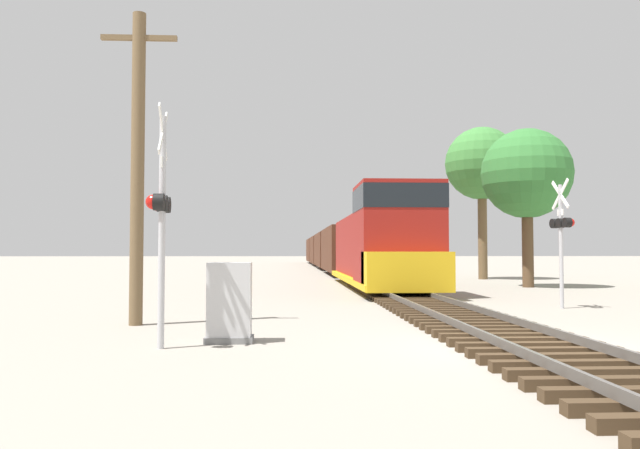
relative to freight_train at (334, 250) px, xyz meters
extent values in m
plane|color=gray|center=(0.00, -46.58, -1.84)|extent=(400.00, 400.00, 0.00)
cube|color=#42301E|center=(0.00, -49.88, -1.76)|extent=(2.60, 0.22, 0.16)
cube|color=#42301E|center=(0.00, -49.28, -1.76)|extent=(2.60, 0.22, 0.16)
cube|color=#42301E|center=(0.00, -48.68, -1.76)|extent=(2.60, 0.22, 0.16)
cube|color=#42301E|center=(0.00, -48.08, -1.76)|extent=(2.60, 0.22, 0.16)
cube|color=#42301E|center=(0.00, -47.48, -1.76)|extent=(2.60, 0.22, 0.16)
cube|color=#42301E|center=(0.00, -46.88, -1.76)|extent=(2.60, 0.22, 0.16)
cube|color=#42301E|center=(0.00, -46.28, -1.76)|extent=(2.60, 0.22, 0.16)
cube|color=#42301E|center=(0.00, -45.68, -1.76)|extent=(2.60, 0.22, 0.16)
cube|color=#42301E|center=(0.00, -45.08, -1.76)|extent=(2.60, 0.22, 0.16)
cube|color=#42301E|center=(0.00, -44.48, -1.76)|extent=(2.60, 0.22, 0.16)
cube|color=#42301E|center=(0.00, -43.88, -1.76)|extent=(2.60, 0.22, 0.16)
cube|color=#42301E|center=(0.00, -43.28, -1.76)|extent=(2.60, 0.22, 0.16)
cube|color=#42301E|center=(0.00, -42.68, -1.76)|extent=(2.60, 0.22, 0.16)
cube|color=#42301E|center=(0.00, -42.08, -1.76)|extent=(2.60, 0.22, 0.16)
cube|color=#42301E|center=(0.00, -41.48, -1.76)|extent=(2.60, 0.22, 0.16)
cube|color=#42301E|center=(0.00, -40.88, -1.76)|extent=(2.60, 0.22, 0.16)
cube|color=#42301E|center=(0.00, -40.28, -1.76)|extent=(2.60, 0.22, 0.16)
cube|color=#42301E|center=(0.00, -39.68, -1.76)|extent=(2.60, 0.22, 0.16)
cube|color=#42301E|center=(0.00, -39.08, -1.76)|extent=(2.60, 0.22, 0.16)
cube|color=#42301E|center=(0.00, -38.48, -1.76)|extent=(2.60, 0.22, 0.16)
cube|color=#42301E|center=(0.00, -37.88, -1.76)|extent=(2.60, 0.22, 0.16)
cube|color=#42301E|center=(0.00, -37.28, -1.76)|extent=(2.60, 0.22, 0.16)
cube|color=#42301E|center=(0.00, -36.68, -1.76)|extent=(2.60, 0.22, 0.16)
cube|color=#42301E|center=(0.00, -36.08, -1.76)|extent=(2.60, 0.22, 0.16)
cube|color=#42301E|center=(0.00, -35.48, -1.76)|extent=(2.60, 0.22, 0.16)
cube|color=#42301E|center=(0.00, -34.88, -1.76)|extent=(2.60, 0.22, 0.16)
cube|color=#42301E|center=(0.00, -34.28, -1.76)|extent=(2.60, 0.22, 0.16)
cube|color=#42301E|center=(0.00, -33.68, -1.76)|extent=(2.60, 0.22, 0.16)
cube|color=#42301E|center=(0.00, -33.08, -1.76)|extent=(2.60, 0.22, 0.16)
cube|color=#42301E|center=(0.00, -32.48, -1.76)|extent=(2.60, 0.22, 0.16)
cube|color=#42301E|center=(0.00, -31.88, -1.76)|extent=(2.60, 0.22, 0.16)
cube|color=#42301E|center=(0.00, -31.28, -1.76)|extent=(2.60, 0.22, 0.16)
cube|color=#42301E|center=(0.00, -30.68, -1.76)|extent=(2.60, 0.22, 0.16)
cube|color=#42301E|center=(0.00, -30.08, -1.76)|extent=(2.60, 0.22, 0.16)
cube|color=#42301E|center=(0.00, -29.48, -1.76)|extent=(2.60, 0.22, 0.16)
cube|color=#42301E|center=(0.00, -28.88, -1.76)|extent=(2.60, 0.22, 0.16)
cube|color=#42301E|center=(0.00, -28.28, -1.76)|extent=(2.60, 0.22, 0.16)
cube|color=#42301E|center=(0.00, -27.68, -1.76)|extent=(2.60, 0.22, 0.16)
cube|color=#42301E|center=(0.00, -27.08, -1.76)|extent=(2.60, 0.22, 0.16)
cube|color=#56514C|center=(-0.72, -46.58, -1.60)|extent=(0.07, 160.00, 0.15)
cube|color=#56514C|center=(0.72, -46.58, -1.60)|extent=(0.07, 160.00, 0.15)
cube|color=maroon|center=(0.00, -25.46, 0.05)|extent=(2.61, 11.81, 3.15)
cube|color=maroon|center=(0.00, -33.72, 0.49)|extent=(3.07, 3.71, 4.03)
cube|color=black|center=(0.00, -33.72, 1.91)|extent=(3.10, 3.75, 0.89)
cube|color=gold|center=(0.00, -35.58, -0.82)|extent=(3.07, 1.69, 1.41)
cube|color=gold|center=(0.00, -27.99, -1.41)|extent=(3.13, 16.53, 0.24)
cube|color=black|center=(0.00, -33.47, -1.34)|extent=(1.58, 2.20, 1.00)
cube|color=black|center=(0.00, -22.51, -1.34)|extent=(1.58, 2.20, 1.00)
cube|color=#4C2819|center=(0.00, -11.60, 0.04)|extent=(2.91, 13.16, 3.14)
cube|color=black|center=(0.00, -15.87, -1.39)|extent=(1.58, 2.20, 0.90)
cube|color=black|center=(0.00, -7.32, -1.39)|extent=(1.58, 2.20, 0.90)
cube|color=#4C2819|center=(0.00, 2.94, 0.04)|extent=(2.91, 13.16, 3.14)
cube|color=black|center=(0.00, -1.34, -1.39)|extent=(1.58, 2.20, 0.90)
cube|color=black|center=(0.00, 7.21, -1.39)|extent=(1.58, 2.20, 0.90)
cube|color=#4C2819|center=(0.00, 17.47, 0.04)|extent=(2.91, 13.16, 3.14)
cube|color=black|center=(0.00, 13.20, -1.39)|extent=(1.58, 2.20, 0.90)
cube|color=black|center=(0.00, 21.75, -1.39)|extent=(1.58, 2.20, 0.90)
cube|color=#4C2819|center=(0.00, 32.01, 0.04)|extent=(2.91, 13.16, 3.14)
cube|color=black|center=(0.00, 27.73, -1.39)|extent=(1.58, 2.20, 0.90)
cube|color=black|center=(0.00, 36.28, -1.39)|extent=(1.58, 2.20, 0.90)
cylinder|color=#B7B7BC|center=(-6.48, -46.27, 0.26)|extent=(0.12, 0.12, 4.19)
cube|color=white|center=(-6.48, -46.27, 2.05)|extent=(0.07, 0.93, 0.93)
cube|color=white|center=(-6.48, -46.27, 2.05)|extent=(0.07, 0.93, 0.93)
cube|color=black|center=(-6.48, -46.27, 0.76)|extent=(0.09, 0.86, 0.06)
cylinder|color=black|center=(-6.50, -45.92, 0.76)|extent=(0.19, 0.31, 0.30)
sphere|color=red|center=(-6.60, -45.92, 0.76)|extent=(0.26, 0.26, 0.26)
cylinder|color=black|center=(-6.48, -46.27, 0.76)|extent=(0.19, 0.31, 0.30)
sphere|color=red|center=(-6.58, -46.27, 0.76)|extent=(0.26, 0.26, 0.26)
cylinder|color=black|center=(-6.47, -46.62, 0.76)|extent=(0.19, 0.31, 0.30)
sphere|color=red|center=(-6.57, -46.62, 0.76)|extent=(0.26, 0.26, 0.26)
cube|color=white|center=(-6.48, -46.27, 1.50)|extent=(0.04, 0.32, 0.20)
cylinder|color=#B7B7BC|center=(4.11, -38.98, 0.05)|extent=(0.12, 0.12, 3.78)
cube|color=white|center=(4.11, -38.98, 1.64)|extent=(0.15, 0.92, 0.93)
cube|color=white|center=(4.11, -38.98, 1.64)|extent=(0.15, 0.92, 0.93)
cube|color=black|center=(4.11, -38.98, 0.76)|extent=(0.17, 0.86, 0.06)
cylinder|color=black|center=(4.15, -39.32, 0.76)|extent=(0.22, 0.32, 0.30)
sphere|color=red|center=(4.25, -39.31, 0.76)|extent=(0.26, 0.26, 0.26)
cylinder|color=black|center=(4.11, -38.98, 0.76)|extent=(0.22, 0.32, 0.30)
sphere|color=red|center=(4.21, -38.96, 0.76)|extent=(0.26, 0.26, 0.26)
cylinder|color=black|center=(4.06, -38.63, 0.76)|extent=(0.22, 0.32, 0.30)
sphere|color=red|center=(4.16, -38.62, 0.76)|extent=(0.26, 0.26, 0.26)
cube|color=white|center=(4.11, -38.98, 1.09)|extent=(0.07, 0.32, 0.20)
cube|color=slate|center=(-5.33, -45.55, -1.78)|extent=(0.91, 0.60, 0.12)
cube|color=#BCBCBF|center=(-5.33, -45.55, -1.01)|extent=(0.83, 0.54, 1.40)
cylinder|color=brown|center=(-7.80, -42.66, 1.89)|extent=(0.32, 0.32, 7.45)
cube|color=brown|center=(-7.80, -42.66, 5.02)|extent=(1.80, 0.12, 0.12)
cylinder|color=brown|center=(7.34, -28.06, 0.27)|extent=(0.54, 0.54, 4.20)
sphere|color=#337533|center=(7.34, -28.06, 3.67)|extent=(4.35, 4.35, 4.35)
cylinder|color=brown|center=(7.83, -19.54, 1.09)|extent=(0.56, 0.56, 5.85)
sphere|color=#3D7F38|center=(7.83, -19.54, 5.37)|extent=(4.52, 4.52, 4.52)
camera|label=1|loc=(-4.21, -57.59, -0.09)|focal=35.00mm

